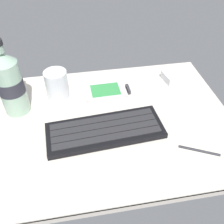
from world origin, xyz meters
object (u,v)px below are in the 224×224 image
object	(u,v)px
handheld_device	(108,91)
keyboard	(105,130)
water_bottle	(10,83)
stylus_pen	(199,150)
charger_block	(175,77)
juice_cup	(57,86)

from	to	relation	value
handheld_device	keyboard	bearing A→B (deg)	-101.34
keyboard	handheld_device	size ratio (longest dim) A/B	2.30
water_bottle	stylus_pen	distance (cm)	49.33
charger_block	stylus_pen	bearing A→B (deg)	-98.49
juice_cup	stylus_pen	size ratio (longest dim) A/B	0.89
stylus_pen	keyboard	bearing A→B (deg)	-178.51
charger_block	handheld_device	bearing A→B (deg)	-171.60
charger_block	juice_cup	bearing A→B (deg)	-176.40
water_bottle	stylus_pen	size ratio (longest dim) A/B	2.19
keyboard	charger_block	world-z (taller)	charger_block
keyboard	water_bottle	bearing A→B (deg)	150.70
juice_cup	water_bottle	bearing A→B (deg)	-160.53
keyboard	charger_block	bearing A→B (deg)	36.71
keyboard	handheld_device	xyz separation A→B (cm)	(3.11, 15.49, -0.08)
water_bottle	stylus_pen	world-z (taller)	water_bottle
juice_cup	water_bottle	world-z (taller)	water_bottle
keyboard	stylus_pen	bearing A→B (deg)	-24.59
handheld_device	water_bottle	xyz separation A→B (cm)	(-25.44, -2.96, 8.28)
handheld_device	juice_cup	bearing A→B (deg)	176.14
stylus_pen	handheld_device	bearing A→B (deg)	151.47
handheld_device	juice_cup	world-z (taller)	juice_cup
keyboard	stylus_pen	size ratio (longest dim) A/B	3.12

